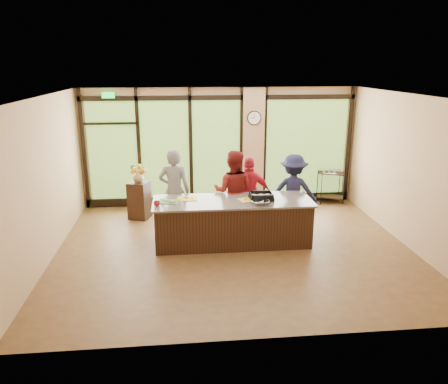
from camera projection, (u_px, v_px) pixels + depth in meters
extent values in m
plane|color=#54351D|center=(234.00, 248.00, 8.74)|extent=(7.00, 7.00, 0.00)
plane|color=silver|center=(235.00, 96.00, 7.89)|extent=(7.00, 7.00, 0.00)
plane|color=tan|center=(220.00, 147.00, 11.18)|extent=(7.00, 0.00, 7.00)
plane|color=tan|center=(45.00, 181.00, 7.98)|extent=(0.00, 6.00, 6.00)
plane|color=tan|center=(409.00, 172.00, 8.66)|extent=(0.00, 6.00, 6.00)
cube|color=tan|center=(253.00, 147.00, 11.21)|extent=(0.55, 0.12, 3.00)
cube|color=black|center=(220.00, 98.00, 10.78)|extent=(6.90, 0.08, 0.12)
cube|color=black|center=(220.00, 199.00, 11.52)|extent=(6.90, 0.08, 0.20)
cube|color=#19D83F|center=(108.00, 95.00, 10.44)|extent=(0.30, 0.04, 0.14)
cube|color=#396F26|center=(113.00, 151.00, 10.90)|extent=(1.20, 0.02, 2.50)
cube|color=#396F26|center=(165.00, 150.00, 11.03)|extent=(1.20, 0.02, 2.50)
cube|color=#396F26|center=(216.00, 149.00, 11.16)|extent=(1.20, 0.02, 2.50)
cube|color=#396F26|center=(306.00, 148.00, 11.39)|extent=(2.10, 0.02, 2.50)
cube|color=black|center=(84.00, 150.00, 10.80)|extent=(0.08, 0.08, 3.00)
cube|color=black|center=(139.00, 149.00, 10.93)|extent=(0.08, 0.08, 3.00)
cube|color=black|center=(191.00, 148.00, 11.06)|extent=(0.08, 0.08, 3.00)
cube|color=black|center=(242.00, 147.00, 11.19)|extent=(0.08, 0.08, 3.00)
cube|color=black|center=(265.00, 147.00, 11.25)|extent=(0.08, 0.08, 3.00)
cube|color=black|center=(349.00, 145.00, 11.47)|extent=(0.08, 0.08, 3.00)
cube|color=black|center=(232.00, 223.00, 8.91)|extent=(3.10, 1.00, 0.88)
cube|color=slate|center=(233.00, 201.00, 8.78)|extent=(3.20, 1.10, 0.04)
cylinder|color=black|center=(254.00, 118.00, 10.93)|extent=(0.36, 0.04, 0.36)
cylinder|color=white|center=(254.00, 118.00, 10.91)|extent=(0.31, 0.01, 0.31)
cube|color=black|center=(254.00, 116.00, 10.89)|extent=(0.01, 0.00, 0.11)
cube|color=black|center=(252.00, 118.00, 10.90)|extent=(0.09, 0.00, 0.01)
imported|color=slate|center=(174.00, 191.00, 9.41)|extent=(0.73, 0.54, 1.85)
imported|color=maroon|center=(233.00, 191.00, 9.43)|extent=(1.03, 0.90, 1.81)
imported|color=#AF1A2B|center=(249.00, 193.00, 9.63)|extent=(0.98, 0.48, 1.61)
imported|color=#1B1D3D|center=(293.00, 191.00, 9.69)|extent=(1.20, 0.86, 1.67)
cube|color=black|center=(261.00, 198.00, 8.79)|extent=(0.49, 0.40, 0.08)
imported|color=silver|center=(260.00, 202.00, 8.51)|extent=(0.36, 0.36, 0.09)
cube|color=green|center=(169.00, 202.00, 8.66)|extent=(0.47, 0.39, 0.01)
cube|color=yellow|center=(187.00, 199.00, 8.85)|extent=(0.41, 0.31, 0.01)
cube|color=yellow|center=(249.00, 200.00, 8.79)|extent=(0.45, 0.38, 0.01)
imported|color=white|center=(173.00, 201.00, 8.62)|extent=(0.16, 0.16, 0.05)
imported|color=white|center=(253.00, 197.00, 8.89)|extent=(0.16, 0.16, 0.04)
imported|color=white|center=(256.00, 196.00, 8.96)|extent=(0.17, 0.17, 0.03)
imported|color=maroon|center=(157.00, 204.00, 8.41)|extent=(0.15, 0.15, 0.10)
cube|color=black|center=(139.00, 200.00, 10.36)|extent=(0.57, 0.57, 0.89)
imported|color=#9A7D54|center=(138.00, 176.00, 10.20)|extent=(0.31, 0.31, 0.27)
cube|color=black|center=(330.00, 196.00, 11.59)|extent=(0.76, 0.62, 0.03)
cube|color=black|center=(331.00, 173.00, 11.41)|extent=(0.76, 0.62, 0.03)
cylinder|color=black|center=(321.00, 189.00, 11.33)|extent=(0.02, 0.02, 0.86)
cylinder|color=black|center=(344.00, 188.00, 11.39)|extent=(0.02, 0.02, 0.86)
cylinder|color=black|center=(317.00, 185.00, 11.65)|extent=(0.02, 0.02, 0.86)
cylinder|color=black|center=(339.00, 185.00, 11.71)|extent=(0.02, 0.02, 0.86)
imported|color=silver|center=(324.00, 171.00, 11.37)|extent=(0.13, 0.13, 0.09)
imported|color=silver|center=(329.00, 171.00, 11.39)|extent=(0.13, 0.13, 0.09)
imported|color=silver|center=(334.00, 171.00, 11.40)|extent=(0.13, 0.13, 0.09)
imported|color=silver|center=(339.00, 171.00, 11.41)|extent=(0.13, 0.13, 0.09)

